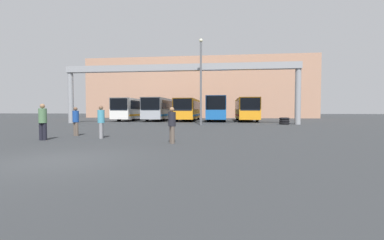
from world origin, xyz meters
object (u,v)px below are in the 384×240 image
object	(u,v)px
bus_slot_0	(135,108)
bus_slot_1	(161,108)
bus_slot_4	(246,108)
pedestrian_near_right	(43,121)
pedestrian_mid_left	(101,121)
pedestrian_mid_right	(76,121)
lamp_post	(201,78)
pedestrian_near_left	(172,124)
tire_stack	(284,121)
bus_slot_2	(189,108)
bus_slot_3	(217,107)

from	to	relation	value
bus_slot_0	bus_slot_1	bearing A→B (deg)	-4.55
bus_slot_4	pedestrian_near_right	size ratio (longest dim) A/B	5.55
pedestrian_mid_left	bus_slot_0	bearing A→B (deg)	-2.56
pedestrian_mid_right	pedestrian_near_right	bearing A→B (deg)	-73.46
pedestrian_mid_right	pedestrian_mid_left	world-z (taller)	pedestrian_mid_left
bus_slot_1	bus_slot_0	bearing A→B (deg)	175.45
lamp_post	pedestrian_near_left	bearing A→B (deg)	-90.40
pedestrian_near_left	bus_slot_0	bearing A→B (deg)	-7.25
bus_slot_0	bus_slot_1	world-z (taller)	bus_slot_1
bus_slot_4	tire_stack	size ratio (longest dim) A/B	9.67
bus_slot_2	pedestrian_near_left	size ratio (longest dim) A/B	6.90
pedestrian_near_right	lamp_post	world-z (taller)	lamp_post
bus_slot_2	pedestrian_near_right	xyz separation A→B (m)	(-4.01, -24.70, -0.77)
bus_slot_0	pedestrian_mid_left	distance (m)	24.76
bus_slot_1	lamp_post	distance (m)	13.13
bus_slot_1	bus_slot_4	size ratio (longest dim) A/B	1.12
bus_slot_2	pedestrian_near_right	size ratio (longest dim) A/B	6.21
bus_slot_0	bus_slot_1	xyz separation A→B (m)	(4.04, -0.32, 0.02)
bus_slot_0	bus_slot_1	distance (m)	4.05
bus_slot_2	bus_slot_3	distance (m)	4.09
bus_slot_4	tire_stack	bearing A→B (deg)	-68.30
pedestrian_near_right	pedestrian_mid_left	distance (m)	2.73
bus_slot_4	lamp_post	size ratio (longest dim) A/B	1.18
bus_slot_1	tire_stack	xyz separation A→B (m)	(15.32, -8.65, -1.44)
tire_stack	bus_slot_2	bearing A→B (deg)	142.54
pedestrian_near_right	lamp_post	size ratio (longest dim) A/B	0.21
bus_slot_0	pedestrian_mid_right	distance (m)	23.21
bus_slot_2	bus_slot_3	world-z (taller)	bus_slot_3
bus_slot_3	bus_slot_4	xyz separation A→B (m)	(4.04, 0.00, -0.12)
bus_slot_1	tire_stack	world-z (taller)	bus_slot_1
bus_slot_3	bus_slot_4	distance (m)	4.04
bus_slot_2	bus_slot_4	world-z (taller)	bus_slot_4
bus_slot_0	pedestrian_mid_right	bearing A→B (deg)	-78.95
pedestrian_mid_right	pedestrian_near_right	distance (m)	2.29
bus_slot_2	bus_slot_3	size ratio (longest dim) A/B	1.12
tire_stack	pedestrian_mid_right	bearing A→B (deg)	-137.24
bus_slot_1	lamp_post	world-z (taller)	lamp_post
bus_slot_3	pedestrian_mid_left	world-z (taller)	bus_slot_3
bus_slot_0	bus_slot_3	world-z (taller)	bus_slot_3
pedestrian_near_right	pedestrian_mid_left	bearing A→B (deg)	17.20
pedestrian_mid_left	pedestrian_near_left	size ratio (longest dim) A/B	1.06
pedestrian_mid_left	lamp_post	bearing A→B (deg)	-36.41
bus_slot_0	pedestrian_mid_right	size ratio (longest dim) A/B	7.10
pedestrian_mid_right	lamp_post	world-z (taller)	lamp_post
bus_slot_3	tire_stack	distance (m)	10.93
bus_slot_0	tire_stack	bearing A→B (deg)	-24.86
lamp_post	bus_slot_0	bearing A→B (deg)	133.82
pedestrian_near_left	pedestrian_mid_left	bearing A→B (deg)	38.74
pedestrian_mid_right	tire_stack	distance (m)	20.32
lamp_post	pedestrian_mid_left	bearing A→B (deg)	-108.53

